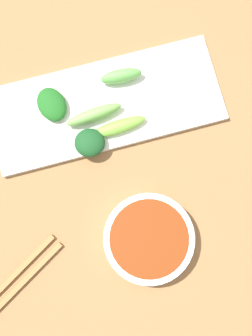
# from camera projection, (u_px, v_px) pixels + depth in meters

# --- Properties ---
(tabletop) EXTENTS (2.10, 2.10, 0.02)m
(tabletop) POSITION_uv_depth(u_px,v_px,m) (128.00, 165.00, 0.74)
(tabletop) COLOR olive
(tabletop) RESTS_ON ground
(sauce_bowl) EXTENTS (0.14, 0.14, 0.03)m
(sauce_bowl) POSITION_uv_depth(u_px,v_px,m) (148.00, 239.00, 0.69)
(sauce_bowl) COLOR white
(sauce_bowl) RESTS_ON tabletop
(serving_plate) EXTENTS (0.15, 0.39, 0.01)m
(serving_plate) POSITION_uv_depth(u_px,v_px,m) (106.00, 105.00, 0.74)
(serving_plate) COLOR white
(serving_plate) RESTS_ON tabletop
(broccoli_stalk_0) EXTENTS (0.03, 0.07, 0.03)m
(broccoli_stalk_0) POSITION_uv_depth(u_px,v_px,m) (121.00, 76.00, 0.73)
(broccoli_stalk_0) COLOR #5CA74B
(broccoli_stalk_0) RESTS_ON serving_plate
(broccoli_leafy_1) EXTENTS (0.06, 0.06, 0.03)m
(broccoli_leafy_1) POSITION_uv_depth(u_px,v_px,m) (90.00, 143.00, 0.71)
(broccoli_leafy_1) COLOR #17471F
(broccoli_leafy_1) RESTS_ON serving_plate
(broccoli_leafy_2) EXTENTS (0.07, 0.06, 0.02)m
(broccoli_leafy_2) POSITION_uv_depth(u_px,v_px,m) (52.00, 104.00, 0.72)
(broccoli_leafy_2) COLOR #1B5C1C
(broccoli_leafy_2) RESTS_ON serving_plate
(broccoli_stalk_3) EXTENTS (0.03, 0.10, 0.02)m
(broccoli_stalk_3) POSITION_uv_depth(u_px,v_px,m) (120.00, 126.00, 0.72)
(broccoli_stalk_3) COLOR #72BB3D
(broccoli_stalk_3) RESTS_ON serving_plate
(broccoli_stalk_4) EXTENTS (0.03, 0.10, 0.03)m
(broccoli_stalk_4) POSITION_uv_depth(u_px,v_px,m) (94.00, 115.00, 0.72)
(broccoli_stalk_4) COLOR #6EA750
(broccoli_stalk_4) RESTS_ON serving_plate
(chopsticks) EXTENTS (0.14, 0.21, 0.01)m
(chopsticks) POSITION_uv_depth(u_px,v_px,m) (6.00, 292.00, 0.69)
(chopsticks) COLOR olive
(chopsticks) RESTS_ON tabletop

